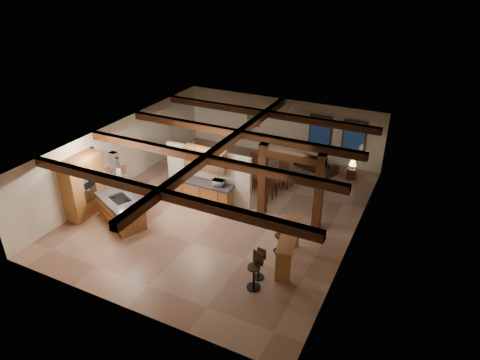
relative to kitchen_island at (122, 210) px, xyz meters
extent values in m
plane|color=tan|center=(3.00, 2.53, -0.53)|extent=(12.00, 12.00, 0.00)
plane|color=beige|center=(3.00, 8.53, 0.92)|extent=(10.00, 0.00, 10.00)
plane|color=beige|center=(3.00, -3.47, 0.92)|extent=(10.00, 0.00, 10.00)
plane|color=beige|center=(-2.00, 2.53, 0.92)|extent=(0.00, 12.00, 12.00)
plane|color=beige|center=(8.00, 2.53, 0.92)|extent=(0.00, 12.00, 12.00)
plane|color=#352111|center=(3.00, 2.53, 2.37)|extent=(12.00, 12.00, 0.00)
cube|color=#3A190E|center=(3.00, -1.47, 2.23)|extent=(10.00, 0.25, 0.28)
cube|color=#3A190E|center=(3.00, 1.23, 2.23)|extent=(10.00, 0.25, 0.28)
cube|color=#3A190E|center=(3.00, 3.83, 2.23)|extent=(10.00, 0.25, 0.28)
cube|color=#3A190E|center=(3.00, 6.53, 2.23)|extent=(10.00, 0.25, 0.28)
cube|color=#3A190E|center=(3.00, 2.53, 2.23)|extent=(0.28, 12.00, 0.28)
cube|color=#3A190E|center=(4.40, 3.03, 0.92)|extent=(0.30, 0.30, 2.90)
cube|color=#3A190E|center=(6.60, 3.03, 0.92)|extent=(0.30, 0.30, 2.90)
cube|color=#3A190E|center=(5.50, 3.03, 2.07)|extent=(2.50, 0.28, 0.28)
cube|color=beige|center=(2.00, 3.03, 0.57)|extent=(3.80, 0.18, 2.20)
cube|color=#955E30|center=(-1.67, -0.07, 0.67)|extent=(0.64, 1.60, 2.40)
cube|color=silver|center=(-1.37, -0.07, 0.62)|extent=(0.06, 0.62, 0.95)
cube|color=black|center=(-1.33, -0.07, 0.82)|extent=(0.01, 0.50, 0.28)
cube|color=#955E30|center=(2.00, 2.64, -0.10)|extent=(2.40, 0.60, 0.86)
cube|color=black|center=(2.00, 2.64, 0.37)|extent=(2.50, 0.66, 0.08)
cube|color=#955E30|center=(2.00, 2.85, 1.32)|extent=(1.80, 0.34, 0.95)
cube|color=silver|center=(2.00, 2.67, 1.32)|extent=(1.74, 0.02, 0.90)
pyramid|color=silver|center=(0.00, 0.00, 1.19)|extent=(1.10, 1.10, 0.45)
cube|color=silver|center=(0.00, 0.00, 2.00)|extent=(0.26, 0.22, 0.73)
cube|color=#3A190E|center=(5.00, 8.47, 0.97)|extent=(1.10, 0.05, 1.70)
cube|color=black|center=(5.00, 8.44, 0.97)|extent=(0.95, 0.02, 1.55)
cube|color=#3A190E|center=(6.60, 8.47, 0.97)|extent=(1.10, 0.05, 1.70)
cube|color=black|center=(6.60, 8.44, 0.97)|extent=(0.95, 0.02, 1.55)
cube|color=#3A190E|center=(1.50, 8.47, 1.17)|extent=(0.65, 0.04, 0.85)
cube|color=#23522D|center=(1.50, 8.44, 1.17)|extent=(0.55, 0.01, 0.75)
cylinder|color=silver|center=(0.40, -0.27, 2.34)|extent=(0.16, 0.16, 0.03)
cylinder|color=silver|center=(2.00, 2.03, 2.34)|extent=(0.16, 0.16, 0.03)
cylinder|color=silver|center=(-1.00, 0.03, 2.34)|extent=(0.16, 0.16, 0.03)
cube|color=#955E30|center=(0.00, 0.00, -0.05)|extent=(2.22, 1.73, 0.95)
cube|color=black|center=(0.00, 0.00, 0.46)|extent=(2.40, 1.91, 0.09)
cube|color=black|center=(0.00, 0.00, 0.51)|extent=(0.98, 0.85, 0.02)
imported|color=#421E10|center=(3.61, 4.77, -0.21)|extent=(1.86, 1.06, 0.65)
imported|color=black|center=(5.18, 7.60, -0.23)|extent=(2.21, 1.47, 0.60)
imported|color=#B8B8BD|center=(2.68, 2.64, 0.53)|extent=(0.49, 0.36, 0.25)
cube|color=#955E30|center=(6.41, 0.51, 0.55)|extent=(0.94, 2.17, 0.06)
cube|color=#955E30|center=(6.60, -0.42, 0.00)|extent=(0.49, 0.20, 1.05)
cube|color=#955E30|center=(6.23, 1.44, 0.00)|extent=(0.49, 0.20, 1.05)
cube|color=#3A190E|center=(6.88, 7.42, -0.28)|extent=(0.44, 0.44, 0.50)
cylinder|color=black|center=(6.88, 7.42, 0.05)|extent=(0.07, 0.07, 0.17)
cone|color=#E6CC8A|center=(6.88, 7.42, 0.23)|extent=(0.31, 0.31, 0.20)
cylinder|color=black|center=(5.93, -1.09, 0.25)|extent=(0.39, 0.39, 0.08)
cube|color=black|center=(5.98, -0.91, 0.50)|extent=(0.37, 0.14, 0.43)
cylinder|color=black|center=(5.93, -1.09, -0.14)|extent=(0.06, 0.06, 0.76)
cylinder|color=black|center=(5.93, -1.09, -0.51)|extent=(0.43, 0.43, 0.03)
cylinder|color=black|center=(5.87, -0.59, 0.11)|extent=(0.32, 0.32, 0.06)
cube|color=black|center=(5.89, -0.44, 0.31)|extent=(0.30, 0.08, 0.35)
cylinder|color=black|center=(5.87, -0.59, -0.21)|extent=(0.05, 0.05, 0.62)
cylinder|color=black|center=(5.87, -0.59, -0.51)|extent=(0.35, 0.35, 0.03)
cylinder|color=black|center=(5.94, 0.94, 0.11)|extent=(0.32, 0.32, 0.06)
cube|color=black|center=(5.98, 1.08, 0.31)|extent=(0.30, 0.13, 0.35)
cylinder|color=black|center=(5.94, 0.94, -0.21)|extent=(0.05, 0.05, 0.62)
cylinder|color=black|center=(5.94, 0.94, -0.51)|extent=(0.35, 0.35, 0.03)
cube|color=#3A190E|center=(2.72, 4.18, -0.04)|extent=(0.53, 0.53, 0.07)
cube|color=#3A190E|center=(2.77, 4.40, 0.36)|extent=(0.46, 0.14, 0.81)
cylinder|color=#3A190E|center=(2.51, 4.03, -0.30)|extent=(0.05, 0.05, 0.46)
cylinder|color=#3A190E|center=(2.87, 3.96, -0.30)|extent=(0.05, 0.05, 0.46)
cylinder|color=#3A190E|center=(2.58, 4.39, -0.30)|extent=(0.05, 0.05, 0.46)
cylinder|color=#3A190E|center=(2.94, 4.32, -0.30)|extent=(0.05, 0.05, 0.46)
cube|color=#3A190E|center=(3.02, 5.66, -0.04)|extent=(0.53, 0.53, 0.07)
cube|color=#3A190E|center=(2.97, 5.44, 0.36)|extent=(0.46, 0.14, 0.81)
cylinder|color=#3A190E|center=(3.23, 5.81, -0.30)|extent=(0.05, 0.05, 0.46)
cylinder|color=#3A190E|center=(2.87, 5.88, -0.30)|extent=(0.05, 0.05, 0.46)
cylinder|color=#3A190E|center=(3.16, 5.45, -0.30)|extent=(0.05, 0.05, 0.46)
cylinder|color=#3A190E|center=(2.80, 5.52, -0.30)|extent=(0.05, 0.05, 0.46)
cube|color=#3A190E|center=(4.21, 3.88, -0.04)|extent=(0.53, 0.53, 0.07)
cube|color=#3A190E|center=(4.26, 4.10, 0.36)|extent=(0.46, 0.14, 0.81)
cylinder|color=#3A190E|center=(3.99, 3.74, -0.30)|extent=(0.05, 0.05, 0.46)
cylinder|color=#3A190E|center=(4.36, 3.66, -0.30)|extent=(0.05, 0.05, 0.46)
cylinder|color=#3A190E|center=(4.07, 4.10, -0.30)|extent=(0.05, 0.05, 0.46)
cylinder|color=#3A190E|center=(4.43, 4.03, -0.30)|extent=(0.05, 0.05, 0.46)
cube|color=#3A190E|center=(4.51, 5.37, -0.04)|extent=(0.53, 0.53, 0.07)
cube|color=#3A190E|center=(4.46, 5.15, 0.36)|extent=(0.46, 0.14, 0.81)
cylinder|color=#3A190E|center=(4.72, 5.52, -0.30)|extent=(0.05, 0.05, 0.46)
cylinder|color=#3A190E|center=(4.36, 5.59, -0.30)|extent=(0.05, 0.05, 0.46)
cylinder|color=#3A190E|center=(4.65, 5.15, -0.30)|extent=(0.05, 0.05, 0.46)
cylinder|color=#3A190E|center=(4.29, 5.22, -0.30)|extent=(0.05, 0.05, 0.46)
camera|label=1|loc=(9.97, -10.23, 8.42)|focal=32.00mm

